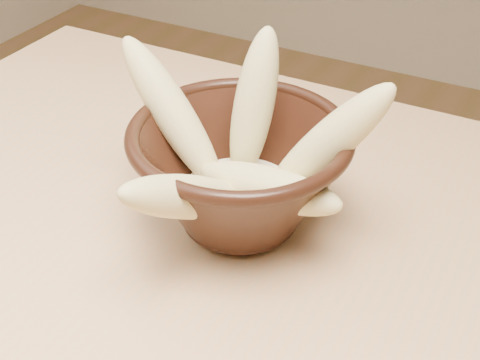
# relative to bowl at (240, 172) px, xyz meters

# --- Properties ---
(bowl) EXTENTS (0.18, 0.18, 0.10)m
(bowl) POSITION_rel_bowl_xyz_m (0.00, 0.00, 0.00)
(bowl) COLOR black
(bowl) RESTS_ON table
(milk_puddle) EXTENTS (0.10, 0.10, 0.01)m
(milk_puddle) POSITION_rel_bowl_xyz_m (0.00, 0.00, -0.02)
(milk_puddle) COLOR #FFF2CD
(milk_puddle) RESTS_ON bowl
(banana_upright) EXTENTS (0.04, 0.08, 0.13)m
(banana_upright) POSITION_rel_bowl_xyz_m (-0.01, 0.04, 0.04)
(banana_upright) COLOR tan
(banana_upright) RESTS_ON bowl
(banana_left) EXTENTS (0.13, 0.06, 0.13)m
(banana_left) POSITION_rel_bowl_xyz_m (-0.07, 0.01, 0.03)
(banana_left) COLOR tan
(banana_left) RESTS_ON bowl
(banana_right) EXTENTS (0.12, 0.07, 0.13)m
(banana_right) POSITION_rel_bowl_xyz_m (0.07, 0.02, 0.04)
(banana_right) COLOR tan
(banana_right) RESTS_ON bowl
(banana_across) EXTENTS (0.13, 0.04, 0.05)m
(banana_across) POSITION_rel_bowl_xyz_m (0.03, -0.02, 0.01)
(banana_across) COLOR tan
(banana_across) RESTS_ON bowl
(banana_front) EXTENTS (0.07, 0.14, 0.10)m
(banana_front) POSITION_rel_bowl_xyz_m (-0.01, -0.07, 0.02)
(banana_front) COLOR tan
(banana_front) RESTS_ON bowl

